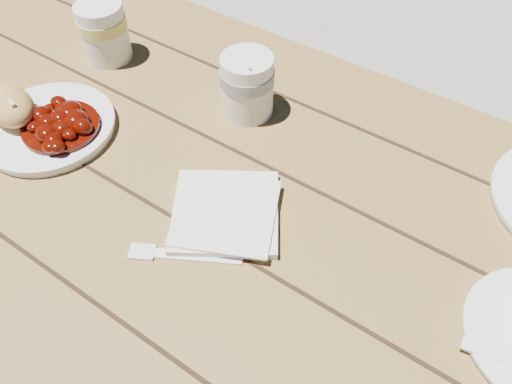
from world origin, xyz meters
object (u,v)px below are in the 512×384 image
Objects in this scene: picnic_table at (318,303)px; main_plate at (49,128)px; coffee_cup at (247,86)px; bread_roll at (9,105)px; second_cup at (104,32)px.

picnic_table is 0.53m from main_plate.
coffee_cup is (0.24, 0.23, 0.05)m from main_plate.
bread_roll is at bearing -172.07° from picnic_table.
coffee_cup is at bearing 39.76° from bread_roll.
picnic_table is at bearing 7.93° from bread_roll.
coffee_cup reaches higher than main_plate.
coffee_cup reaches higher than bread_roll.
bread_roll reaches higher than main_plate.
main_plate is 0.34m from coffee_cup.
picnic_table is at bearing -33.92° from coffee_cup.
picnic_table is 18.43× the size of coffee_cup.
coffee_cup is 0.31m from second_cup.
main_plate is at bearing 19.98° from bread_roll.
second_cup is (-0.31, -0.02, 0.00)m from coffee_cup.
second_cup reaches higher than bread_roll.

